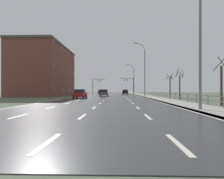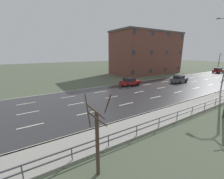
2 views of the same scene
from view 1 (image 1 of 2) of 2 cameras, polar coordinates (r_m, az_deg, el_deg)
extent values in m
cube|color=#4C5642|center=(51.45, -0.47, -1.82)|extent=(160.00, 160.00, 0.12)
cube|color=#303033|center=(63.44, -0.06, -1.44)|extent=(14.00, 120.00, 0.02)
cube|color=beige|center=(12.15, -24.95, -6.87)|extent=(0.16, 2.20, 0.01)
cube|color=beige|center=(17.13, -16.80, -4.91)|extent=(0.16, 2.20, 0.01)
cube|color=beige|center=(22.30, -12.40, -3.81)|extent=(0.16, 2.20, 0.01)
cube|color=beige|center=(27.56, -9.67, -3.11)|extent=(0.16, 2.20, 0.01)
cube|color=beige|center=(32.87, -7.82, -2.63)|extent=(0.16, 2.20, 0.01)
cube|color=beige|center=(38.20, -6.48, -2.28)|extent=(0.16, 2.20, 0.01)
cube|color=beige|center=(43.55, -5.48, -2.02)|extent=(0.16, 2.20, 0.01)
cube|color=beige|center=(48.91, -4.69, -1.81)|extent=(0.16, 2.20, 0.01)
cube|color=beige|center=(54.28, -4.06, -1.65)|extent=(0.16, 2.20, 0.01)
cube|color=beige|center=(59.65, -3.54, -1.51)|extent=(0.16, 2.20, 0.01)
cube|color=beige|center=(65.03, -3.11, -1.40)|extent=(0.16, 2.20, 0.01)
cube|color=beige|center=(70.41, -2.75, -1.30)|extent=(0.16, 2.20, 0.01)
cube|color=beige|center=(75.80, -2.43, -1.22)|extent=(0.16, 2.20, 0.01)
cube|color=beige|center=(81.18, -2.16, -1.15)|extent=(0.16, 2.20, 0.01)
cube|color=beige|center=(86.57, -1.92, -1.09)|extent=(0.16, 2.20, 0.01)
cube|color=beige|center=(91.96, -1.71, -1.03)|extent=(0.16, 2.20, 0.01)
cube|color=beige|center=(97.35, -1.53, -0.98)|extent=(0.16, 2.20, 0.01)
cube|color=beige|center=(102.74, -1.36, -0.94)|extent=(0.16, 2.20, 0.01)
cube|color=beige|center=(108.14, -1.21, -0.90)|extent=(0.16, 2.20, 0.01)
cube|color=beige|center=(113.53, -1.07, -0.86)|extent=(0.16, 2.20, 0.01)
cube|color=beige|center=(118.92, -0.95, -0.83)|extent=(0.16, 2.20, 0.01)
cube|color=beige|center=(5.89, -17.80, -14.14)|extent=(0.16, 2.20, 0.01)
cube|color=beige|center=(11.05, -8.35, -7.56)|extent=(0.16, 2.20, 0.01)
cube|color=beige|center=(16.37, -5.05, -5.14)|extent=(0.16, 2.20, 0.01)
cube|color=beige|center=(21.72, -3.38, -3.91)|extent=(0.16, 2.20, 0.01)
cube|color=beige|center=(27.10, -2.38, -3.16)|extent=(0.16, 2.20, 0.01)
cube|color=beige|center=(32.48, -1.71, -2.66)|extent=(0.16, 2.20, 0.01)
cube|color=beige|center=(37.87, -1.23, -2.30)|extent=(0.16, 2.20, 0.01)
cube|color=beige|center=(43.26, -0.87, -2.03)|extent=(0.16, 2.20, 0.01)
cube|color=beige|center=(48.65, -0.59, -1.82)|extent=(0.16, 2.20, 0.01)
cube|color=beige|center=(54.04, -0.36, -1.66)|extent=(0.16, 2.20, 0.01)
cube|color=beige|center=(59.44, -0.18, -1.52)|extent=(0.16, 2.20, 0.01)
cube|color=beige|center=(64.84, -0.03, -1.40)|extent=(0.16, 2.20, 0.01)
cube|color=beige|center=(70.23, 0.10, -1.31)|extent=(0.16, 2.20, 0.01)
cube|color=beige|center=(75.63, 0.21, -1.22)|extent=(0.16, 2.20, 0.01)
cube|color=beige|center=(81.03, 0.31, -1.15)|extent=(0.16, 2.20, 0.01)
cube|color=beige|center=(86.42, 0.39, -1.09)|extent=(0.16, 2.20, 0.01)
cube|color=beige|center=(91.82, 0.47, -1.03)|extent=(0.16, 2.20, 0.01)
cube|color=beige|center=(97.22, 0.53, -0.98)|extent=(0.16, 2.20, 0.01)
cube|color=beige|center=(102.62, 0.59, -0.94)|extent=(0.16, 2.20, 0.01)
cube|color=beige|center=(108.02, 0.65, -0.90)|extent=(0.16, 2.20, 0.01)
cube|color=beige|center=(113.42, 0.69, -0.86)|extent=(0.16, 2.20, 0.01)
cube|color=beige|center=(118.82, 0.74, -0.83)|extent=(0.16, 2.20, 0.01)
cube|color=beige|center=(5.80, 18.16, -14.37)|extent=(0.16, 2.20, 0.01)
cube|color=beige|center=(11.00, 10.07, -7.59)|extent=(0.16, 2.20, 0.01)
cube|color=beige|center=(16.33, 7.29, -5.15)|extent=(0.16, 2.20, 0.01)
cube|color=beige|center=(21.70, 5.89, -3.91)|extent=(0.16, 2.20, 0.01)
cube|color=beige|center=(27.08, 5.04, -3.16)|extent=(0.16, 2.20, 0.01)
cube|color=beige|center=(32.46, 4.48, -2.66)|extent=(0.16, 2.20, 0.01)
cube|color=beige|center=(37.85, 4.07, -2.30)|extent=(0.16, 2.20, 0.01)
cube|color=beige|center=(43.25, 3.77, -2.03)|extent=(0.16, 2.20, 0.01)
cube|color=beige|center=(48.64, 3.54, -1.82)|extent=(0.16, 2.20, 0.01)
cube|color=beige|center=(54.03, 3.35, -1.66)|extent=(0.16, 2.20, 0.01)
cube|color=beige|center=(59.43, 3.20, -1.52)|extent=(0.16, 2.20, 0.01)
cube|color=beige|center=(64.83, 3.07, -1.40)|extent=(0.16, 2.20, 0.01)
cube|color=beige|center=(70.22, 2.96, -1.31)|extent=(0.16, 2.20, 0.01)
cube|color=beige|center=(75.62, 2.87, -1.22)|extent=(0.16, 2.20, 0.01)
cube|color=beige|center=(81.02, 2.78, -1.15)|extent=(0.16, 2.20, 0.01)
cube|color=beige|center=(86.42, 2.71, -1.09)|extent=(0.16, 2.20, 0.01)
cube|color=beige|center=(91.82, 2.65, -1.03)|extent=(0.16, 2.20, 0.01)
cube|color=beige|center=(97.22, 2.60, -0.98)|extent=(0.16, 2.20, 0.01)
cube|color=beige|center=(102.61, 2.55, -0.94)|extent=(0.16, 2.20, 0.01)
cube|color=beige|center=(108.01, 2.50, -0.90)|extent=(0.16, 2.20, 0.01)
cube|color=beige|center=(113.41, 2.46, -0.86)|extent=(0.16, 2.20, 0.01)
cube|color=beige|center=(118.81, 2.43, -0.83)|extent=(0.16, 2.20, 0.01)
cube|color=beige|center=(63.60, 6.12, -1.43)|extent=(0.16, 120.00, 0.01)
cube|color=beige|center=(64.01, -6.21, -1.42)|extent=(0.16, 120.00, 0.01)
cube|color=gray|center=(63.75, 7.60, -1.39)|extent=(3.00, 120.00, 0.12)
cube|color=slate|center=(63.62, 6.32, -1.39)|extent=(0.16, 120.00, 0.12)
cube|color=#515459|center=(30.54, 16.74, -1.07)|extent=(0.06, 38.29, 0.08)
cube|color=#515459|center=(30.55, 16.74, -1.82)|extent=(0.06, 38.29, 0.08)
cylinder|color=#515459|center=(17.39, 28.89, -3.25)|extent=(0.07, 0.07, 1.00)
cylinder|color=#515459|center=(19.69, 25.49, -2.89)|extent=(0.07, 0.07, 1.00)
cylinder|color=#515459|center=(22.05, 22.80, -2.60)|extent=(0.07, 0.07, 1.00)
cylinder|color=#515459|center=(24.45, 20.64, -2.36)|extent=(0.07, 0.07, 1.00)
cylinder|color=#515459|center=(26.87, 18.87, -2.16)|extent=(0.07, 0.07, 1.00)
cylinder|color=#515459|center=(29.32, 17.39, -1.99)|extent=(0.07, 0.07, 1.00)
cylinder|color=#515459|center=(31.78, 16.14, -1.85)|extent=(0.07, 0.07, 1.00)
cylinder|color=#515459|center=(34.26, 15.07, -1.73)|extent=(0.07, 0.07, 1.00)
cylinder|color=#515459|center=(36.75, 14.15, -1.62)|extent=(0.07, 0.07, 1.00)
cylinder|color=#515459|center=(39.24, 13.34, -1.53)|extent=(0.07, 0.07, 1.00)
cylinder|color=#515459|center=(41.74, 12.63, -1.44)|extent=(0.07, 0.07, 1.00)
cylinder|color=#515459|center=(44.25, 12.00, -1.37)|extent=(0.07, 0.07, 1.00)
cylinder|color=#515459|center=(46.76, 11.44, -1.30)|extent=(0.07, 0.07, 1.00)
cylinder|color=#515459|center=(49.28, 10.94, -1.24)|extent=(0.07, 0.07, 1.00)
cylinder|color=slate|center=(15.51, 23.67, 11.50)|extent=(0.20, 0.20, 9.15)
cylinder|color=slate|center=(43.23, 9.25, 4.54)|extent=(0.20, 0.20, 9.95)
cylinder|color=slate|center=(43.97, 9.00, 11.55)|extent=(0.48, 0.11, 0.86)
cylinder|color=slate|center=(44.04, 8.27, 12.41)|extent=(0.80, 0.11, 0.60)
cylinder|color=slate|center=(44.03, 7.20, 12.85)|extent=(0.90, 0.11, 0.26)
cube|color=#333335|center=(44.00, 6.61, 12.90)|extent=(0.56, 0.24, 0.12)
cylinder|color=slate|center=(71.61, 6.22, 2.26)|extent=(0.20, 0.20, 8.91)
cylinder|color=slate|center=(71.97, 6.06, 6.15)|extent=(0.50, 0.11, 0.91)
cylinder|color=slate|center=(72.01, 5.59, 6.71)|extent=(0.84, 0.11, 0.64)
cylinder|color=slate|center=(71.99, 4.90, 6.99)|extent=(0.95, 0.11, 0.27)
cube|color=#333335|center=(71.97, 4.53, 7.02)|extent=(0.56, 0.24, 0.12)
cylinder|color=#38383A|center=(77.81, 6.08, 1.05)|extent=(0.18, 0.18, 6.14)
cylinder|color=#38383A|center=(77.76, 4.16, 3.13)|extent=(5.21, 0.12, 0.12)
cube|color=black|center=(77.74, 4.35, 2.73)|extent=(0.20, 0.28, 0.80)
sphere|color=#2D2D2D|center=(77.61, 4.35, 2.93)|extent=(0.14, 0.14, 0.14)
sphere|color=#2D2D2D|center=(77.60, 4.35, 2.73)|extent=(0.14, 0.14, 0.14)
sphere|color=green|center=(77.58, 4.35, 2.54)|extent=(0.14, 0.14, 0.14)
cube|color=black|center=(77.70, 3.58, 2.73)|extent=(0.20, 0.28, 0.80)
sphere|color=#2D2D2D|center=(77.57, 3.58, 2.93)|extent=(0.14, 0.14, 0.14)
sphere|color=#2D2D2D|center=(77.55, 3.58, 2.74)|extent=(0.14, 0.14, 0.14)
sphere|color=green|center=(77.54, 3.58, 2.54)|extent=(0.14, 0.14, 0.14)
cube|color=black|center=(77.73, 5.92, 0.71)|extent=(0.18, 0.12, 0.32)
cylinder|color=#38383A|center=(79.00, -5.47, 0.96)|extent=(0.18, 0.18, 5.94)
cylinder|color=#38383A|center=(78.83, -3.71, 2.94)|extent=(4.89, 0.12, 0.12)
cube|color=black|center=(78.83, -3.88, 2.54)|extent=(0.20, 0.28, 0.80)
sphere|color=#2D2D2D|center=(78.69, -3.90, 2.74)|extent=(0.14, 0.14, 0.14)
sphere|color=#F2AD19|center=(78.68, -3.90, 2.55)|extent=(0.14, 0.14, 0.14)
sphere|color=#2D2D2D|center=(78.67, -3.90, 2.36)|extent=(0.14, 0.14, 0.14)
cube|color=black|center=(78.74, -3.18, 2.55)|extent=(0.20, 0.28, 0.80)
sphere|color=#2D2D2D|center=(78.60, -3.19, 2.74)|extent=(0.14, 0.14, 0.14)
sphere|color=#F2AD19|center=(78.59, -3.19, 2.55)|extent=(0.14, 0.14, 0.14)
sphere|color=#2D2D2D|center=(78.58, -3.19, 2.36)|extent=(0.14, 0.14, 0.14)
cube|color=black|center=(78.92, -5.32, 0.69)|extent=(0.18, 0.12, 0.32)
cube|color=#474C51|center=(45.05, -2.27, -1.16)|extent=(1.99, 4.19, 0.64)
cube|color=black|center=(44.79, -2.27, -0.37)|extent=(1.67, 2.08, 0.60)
cube|color=slate|center=(45.74, -2.26, -0.39)|extent=(1.41, 0.16, 0.51)
cylinder|color=black|center=(46.33, -1.25, -1.53)|extent=(0.26, 0.67, 0.66)
cylinder|color=black|center=(46.35, -3.25, -1.53)|extent=(0.26, 0.67, 0.66)
cylinder|color=black|center=(43.78, -1.23, -1.61)|extent=(0.26, 0.67, 0.66)
cylinder|color=black|center=(43.81, -3.35, -1.61)|extent=(0.26, 0.67, 0.66)
cube|color=red|center=(43.04, -3.18, -1.21)|extent=(0.16, 0.05, 0.14)
cube|color=red|center=(43.02, -1.43, -1.21)|extent=(0.16, 0.05, 0.14)
cube|color=maroon|center=(34.77, -9.02, -1.46)|extent=(1.79, 4.11, 0.64)
cube|color=black|center=(34.51, -9.10, -0.44)|extent=(1.57, 2.01, 0.60)
cube|color=slate|center=(35.45, -8.80, -0.46)|extent=(1.40, 0.09, 0.51)
cylinder|color=black|center=(35.88, -7.36, -1.93)|extent=(0.22, 0.66, 0.66)
cylinder|color=black|center=(36.18, -9.89, -1.91)|extent=(0.22, 0.66, 0.66)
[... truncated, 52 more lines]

